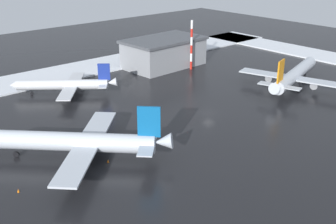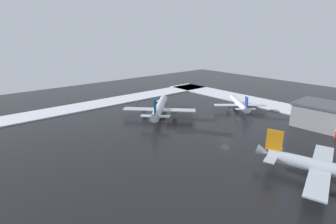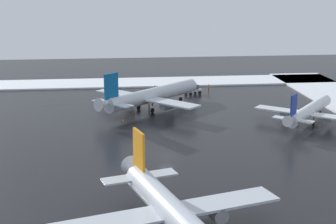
{
  "view_description": "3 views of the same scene",
  "coord_description": "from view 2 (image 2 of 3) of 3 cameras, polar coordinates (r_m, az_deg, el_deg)",
  "views": [
    {
      "loc": [
        65.78,
        60.77,
        35.84
      ],
      "look_at": [
        14.51,
        2.47,
        4.75
      ],
      "focal_mm": 45.0,
      "sensor_mm": 36.0,
      "label": 1
    },
    {
      "loc": [
        -46.95,
        64.14,
        32.89
      ],
      "look_at": [
        22.74,
        4.98,
        5.12
      ],
      "focal_mm": 28.0,
      "sensor_mm": 36.0,
      "label": 2
    },
    {
      "loc": [
        -84.45,
        9.09,
        29.55
      ],
      "look_at": [
        21.44,
        -2.65,
        2.46
      ],
      "focal_mm": 55.0,
      "sensor_mm": 36.0,
      "label": 3
    }
  ],
  "objects": [
    {
      "name": "ground_plane",
      "position": [
        86.03,
        12.5,
        -6.01
      ],
      "size": [
        240.0,
        240.0,
        0.0
      ],
      "primitive_type": "plane",
      "color": "black"
    },
    {
      "name": "snow_bank_far",
      "position": [
        127.67,
        26.33,
        0.27
      ],
      "size": [
        152.0,
        16.0,
        0.42
      ],
      "primitive_type": "cube",
      "color": "white",
      "rests_on": "ground_plane"
    },
    {
      "name": "snow_bank_right",
      "position": [
        134.79,
        -10.63,
        2.57
      ],
      "size": [
        14.0,
        116.0,
        0.42
      ],
      "primitive_type": "cube",
      "color": "white",
      "rests_on": "ground_plane"
    },
    {
      "name": "airplane_parked_starboard",
      "position": [
        107.33,
        -1.8,
        0.98
      ],
      "size": [
        27.42,
        27.92,
        10.5
      ],
      "rotation": [
        0.0,
        0.0,
        5.48
      ],
      "color": "silver",
      "rests_on": "ground_plane"
    },
    {
      "name": "airplane_foreground_jet",
      "position": [
        70.53,
        32.0,
        -10.61
      ],
      "size": [
        33.73,
        28.38,
        10.21
      ],
      "rotation": [
        0.0,
        0.0,
        3.43
      ],
      "color": "silver",
      "rests_on": "ground_plane"
    },
    {
      "name": "airplane_distant_tail",
      "position": [
        120.66,
        15.18,
        1.79
      ],
      "size": [
        22.55,
        20.51,
        8.07
      ],
      "rotation": [
        0.0,
        0.0,
        5.6
      ],
      "color": "silver",
      "rests_on": "ground_plane"
    },
    {
      "name": "pushback_tug",
      "position": [
        127.47,
        -1.77,
        2.53
      ],
      "size": [
        4.22,
        5.08,
        2.5
      ],
      "rotation": [
        0.0,
        0.0,
        5.24
      ],
      "color": "silver",
      "rests_on": "ground_plane"
    },
    {
      "name": "ground_crew_by_nose_gear",
      "position": [
        125.84,
        -6.83,
        2.08
      ],
      "size": [
        0.36,
        0.36,
        1.71
      ],
      "rotation": [
        0.0,
        0.0,
        0.77
      ],
      "color": "black",
      "rests_on": "ground_plane"
    },
    {
      "name": "ground_crew_near_tug",
      "position": [
        134.35,
        -1.39,
        3.15
      ],
      "size": [
        0.36,
        0.36,
        1.71
      ],
      "rotation": [
        0.0,
        0.0,
        4.57
      ],
      "color": "black",
      "rests_on": "ground_plane"
    },
    {
      "name": "ground_crew_beside_wing",
      "position": [
        107.85,
        -2.07,
        -0.33
      ],
      "size": [
        0.36,
        0.36,
        1.71
      ],
      "rotation": [
        0.0,
        0.0,
        5.31
      ],
      "color": "black",
      "rests_on": "ground_plane"
    },
    {
      "name": "cargo_hangar",
      "position": [
        108.53,
        32.35,
        -1.0
      ],
      "size": [
        25.61,
        16.04,
        8.8
      ],
      "rotation": [
        0.0,
        0.0,
        0.04
      ],
      "color": "gray",
      "rests_on": "ground_plane"
    },
    {
      "name": "traffic_cone_near_nose",
      "position": [
        96.74,
        -1.33,
        -2.81
      ],
      "size": [
        0.36,
        0.36,
        0.55
      ],
      "primitive_type": "cone",
      "color": "orange",
      "rests_on": "ground_plane"
    },
    {
      "name": "traffic_cone_mid_line",
      "position": [
        115.95,
        -6.93,
        0.43
      ],
      "size": [
        0.36,
        0.36,
        0.55
      ],
      "primitive_type": "cone",
      "color": "orange",
      "rests_on": "ground_plane"
    },
    {
      "name": "traffic_cone_wingtip_side",
      "position": [
        102.98,
        -2.57,
        -1.59
      ],
      "size": [
        0.36,
        0.36,
        0.55
      ],
      "primitive_type": "cone",
      "color": "orange",
      "rests_on": "ground_plane"
    }
  ]
}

